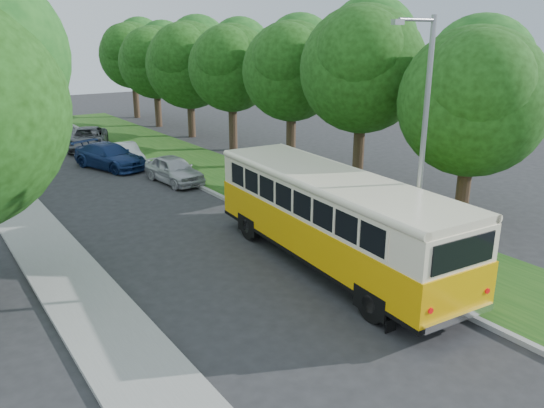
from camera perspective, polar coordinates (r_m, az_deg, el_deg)
ground at (r=16.86m, az=-1.59°, el=-8.54°), size 120.00×120.00×0.00m
curb at (r=22.52m, az=-0.93°, el=-1.42°), size 0.20×70.00×0.15m
grass_verge at (r=23.84m, az=3.75°, el=-0.38°), size 4.50×70.00×0.13m
sidewalk at (r=19.46m, az=-22.03°, el=-5.99°), size 2.20×70.00×0.12m
treeline at (r=32.75m, az=-14.92°, el=14.46°), size 24.27×41.91×9.46m
lamppost_near at (r=16.38m, az=15.74°, el=6.19°), size 1.71×0.16×8.00m
warning_sign at (r=25.58m, az=-25.51°, el=2.99°), size 0.56×0.10×2.50m
vintage_bus at (r=17.59m, az=6.41°, el=-1.80°), size 3.63×11.04×3.22m
car_silver at (r=28.42m, az=-10.51°, el=3.67°), size 2.03×4.28×1.41m
car_white at (r=33.20m, az=-15.43°, el=5.20°), size 1.65×3.93×1.26m
car_blue at (r=32.44m, az=-17.06°, el=4.94°), size 3.54×5.37×1.44m
car_grey at (r=38.53m, az=-19.19°, el=6.66°), size 4.15×5.74×1.45m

